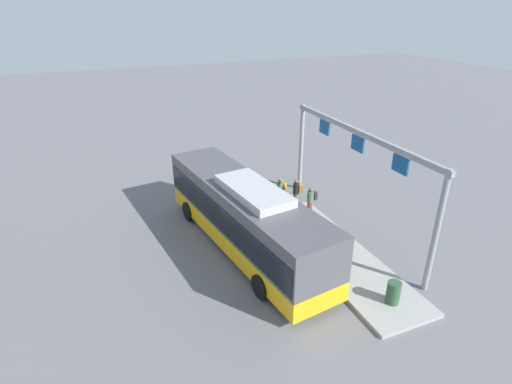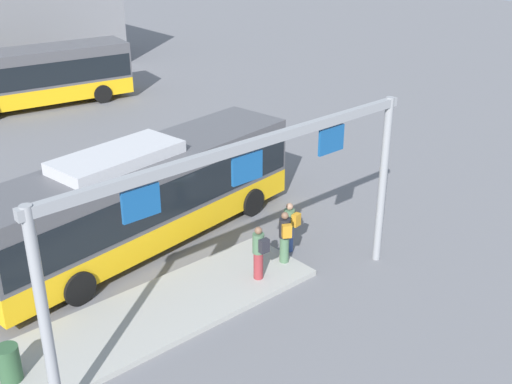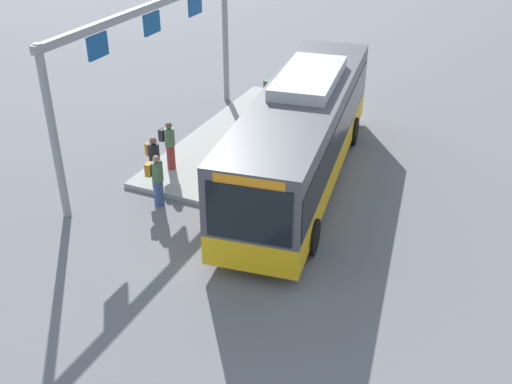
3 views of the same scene
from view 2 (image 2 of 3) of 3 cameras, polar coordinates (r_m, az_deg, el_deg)
name	(u,v)px [view 2 (image 2 of 3)]	position (r m, az deg, el deg)	size (l,w,h in m)	color
ground_plane	(147,243)	(21.26, -9.68, -4.54)	(120.00, 120.00, 0.00)	slate
platform_curb	(148,318)	(17.61, -9.58, -10.96)	(10.00, 2.80, 0.16)	#9E9E99
bus_main	(143,193)	(20.44, -10.05, -0.10)	(11.51, 4.04, 3.46)	#EAAD14
bus_background_left	(35,74)	(36.52, -19.10, 9.89)	(10.24, 3.99, 3.10)	#EAAD14
person_boarding	(290,226)	(20.15, 3.04, -3.04)	(0.40, 0.57, 1.67)	#334C8C
person_waiting_near	(259,252)	(18.39, 0.27, -5.32)	(0.36, 0.54, 1.67)	maroon
person_waiting_mid	(285,236)	(19.22, 2.58, -3.94)	(0.53, 0.61, 1.67)	#476B4C
platform_sign_gantry	(247,194)	(15.27, -0.78, -0.15)	(10.93, 0.24, 5.20)	gray
trash_bin	(9,363)	(16.09, -21.11, -14.04)	(0.52, 0.52, 0.90)	#2D5133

